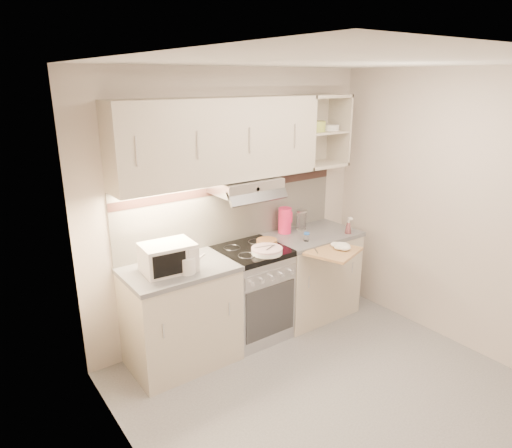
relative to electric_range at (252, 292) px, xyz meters
The scene contains 17 objects.
ground 1.19m from the electric_range, 90.00° to the right, with size 3.00×3.00×0.00m, color #97979A.
room_shell 1.39m from the electric_range, 89.81° to the right, with size 3.04×2.84×2.52m.
base_cabinet_left 0.75m from the electric_range, behind, with size 0.90×0.60×0.86m, color beige.
worktop_left 0.86m from the electric_range, behind, with size 0.92×0.62×0.04m, color slate.
base_cabinet_right 0.75m from the electric_range, ahead, with size 0.90×0.60×0.86m, color beige.
worktop_right 0.86m from the electric_range, ahead, with size 0.92×0.62×0.04m, color slate.
electric_range is the anchor object (origin of this frame).
microwave 1.02m from the electric_range, behind, with size 0.44×0.34×0.23m.
watering_can 0.91m from the electric_range, 168.09° to the right, with size 0.25×0.12×0.21m.
plate_stack 0.51m from the electric_range, 77.61° to the right, with size 0.28×0.28×0.06m.
bread_loaf 0.51m from the electric_range, ahead, with size 0.20×0.20×0.05m, color olive.
pink_pitcher 0.81m from the electric_range, 17.59° to the left, with size 0.14×0.13×0.26m.
glass_jar 0.94m from the electric_range, 11.70° to the left, with size 0.11×0.11×0.21m.
spice_jar 0.75m from the electric_range, 14.44° to the right, with size 0.06×0.06×0.08m.
spray_bottle 1.19m from the electric_range, 11.91° to the right, with size 0.07×0.07×0.18m.
cutting_board 0.87m from the electric_range, 36.15° to the right, with size 0.45×0.40×0.02m, color tan.
dish_towel 0.91m from the electric_range, 34.95° to the right, with size 0.24×0.21×0.07m, color silver, non-canonical shape.
Camera 1 is at (-2.28, -2.12, 2.40)m, focal length 32.00 mm.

